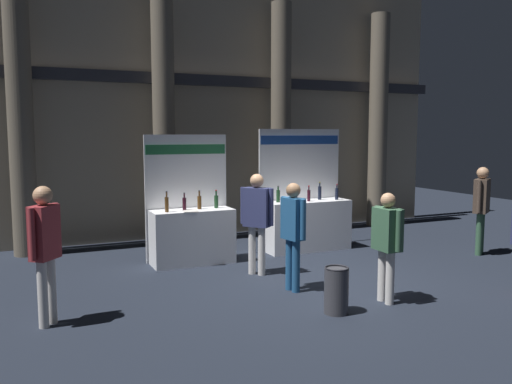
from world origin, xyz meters
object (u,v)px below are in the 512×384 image
object	(u,v)px
exhibitor_booth_0	(192,231)
visitor_0	(257,214)
exhibitor_booth_1	(306,220)
visitor_5	(387,237)
visitor_6	(482,202)
visitor_1	(293,228)
visitor_3	(45,243)
trash_bin	(336,290)

from	to	relation	value
exhibitor_booth_0	visitor_0	bearing A→B (deg)	-58.06
exhibitor_booth_1	visitor_5	size ratio (longest dim) A/B	1.58
visitor_0	visitor_6	size ratio (longest dim) A/B	0.99
exhibitor_booth_1	visitor_6	distance (m)	3.50
visitor_0	visitor_5	size ratio (longest dim) A/B	1.10
exhibitor_booth_0	exhibitor_booth_1	distance (m)	2.52
visitor_1	exhibitor_booth_1	bearing A→B (deg)	-44.53
exhibitor_booth_1	visitor_3	distance (m)	5.74
exhibitor_booth_0	visitor_0	size ratio (longest dim) A/B	1.38
trash_bin	visitor_6	size ratio (longest dim) A/B	0.36
exhibitor_booth_1	visitor_3	xyz separation A→B (m)	(-5.15, -2.50, 0.43)
visitor_3	visitor_1	bearing A→B (deg)	129.85
exhibitor_booth_0	exhibitor_booth_1	size ratio (longest dim) A/B	0.96
visitor_3	visitor_5	distance (m)	4.58
visitor_3	exhibitor_booth_1	bearing A→B (deg)	155.16
exhibitor_booth_1	visitor_0	bearing A→B (deg)	-141.82
visitor_1	visitor_6	xyz separation A→B (m)	(4.59, 0.64, 0.08)
trash_bin	visitor_0	bearing A→B (deg)	94.24
visitor_5	visitor_6	world-z (taller)	visitor_6
visitor_3	visitor_5	world-z (taller)	visitor_3
visitor_0	visitor_1	size ratio (longest dim) A/B	1.04
trash_bin	visitor_6	world-z (taller)	visitor_6
visitor_1	visitor_6	world-z (taller)	visitor_6
exhibitor_booth_0	visitor_5	xyz separation A→B (m)	(1.84, -3.37, 0.34)
exhibitor_booth_1	visitor_1	size ratio (longest dim) A/B	1.50
visitor_0	visitor_5	distance (m)	2.39
visitor_1	exhibitor_booth_0	bearing A→B (deg)	9.83
exhibitor_booth_1	trash_bin	world-z (taller)	exhibitor_booth_1
exhibitor_booth_0	visitor_1	bearing A→B (deg)	-69.18
exhibitor_booth_0	visitor_1	size ratio (longest dim) A/B	1.43
visitor_3	visitor_6	xyz separation A→B (m)	(8.11, 0.68, 0.01)
visitor_1	visitor_0	bearing A→B (deg)	-5.06
visitor_1	visitor_5	distance (m)	1.41
visitor_0	visitor_3	distance (m)	3.58
visitor_6	visitor_5	bearing A→B (deg)	-7.48
visitor_6	visitor_0	bearing A→B (deg)	-37.75
visitor_5	visitor_3	bearing A→B (deg)	-101.54
trash_bin	visitor_5	world-z (taller)	visitor_5
visitor_1	visitor_5	xyz separation A→B (m)	(0.95, -1.04, -0.03)
trash_bin	visitor_3	distance (m)	3.81
exhibitor_booth_0	visitor_6	distance (m)	5.75
visitor_5	exhibitor_booth_0	bearing A→B (deg)	-150.25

